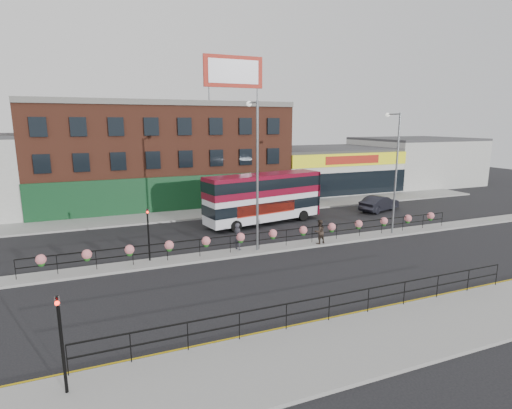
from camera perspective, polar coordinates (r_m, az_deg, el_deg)
name	(u,v)px	position (r m, az deg, el deg)	size (l,w,h in m)	color
ground	(273,249)	(26.97, 2.41, -6.40)	(120.00, 120.00, 0.00)	black
south_pavement	(398,334)	(17.62, 19.56, -17.06)	(60.00, 4.00, 0.15)	#969693
north_pavement	(220,212)	(37.82, -5.13, -1.06)	(60.00, 4.00, 0.15)	#969693
median	(273,248)	(26.95, 2.41, -6.25)	(60.00, 1.60, 0.15)	#969693
yellow_line_inner	(362,311)	(19.21, 14.88, -14.50)	(60.00, 0.10, 0.01)	gold
yellow_line_outer	(364,313)	(19.08, 15.21, -14.70)	(60.00, 0.10, 0.01)	gold
brick_building	(161,154)	(43.91, -13.38, 7.10)	(25.00, 12.21, 10.30)	brown
supermarket	(323,169)	(51.11, 9.58, 5.05)	(15.00, 12.25, 5.30)	silver
warehouse_east	(414,161)	(60.17, 21.67, 5.84)	(14.50, 12.00, 6.30)	#B5B6B0
billboard	(233,72)	(40.81, -3.24, 18.41)	(6.00, 0.29, 4.40)	#A41D10
median_railing	(273,234)	(26.67, 2.43, -4.26)	(30.04, 0.56, 1.23)	black
south_railing	(329,302)	(17.45, 10.44, -13.58)	(20.04, 0.05, 1.12)	black
double_decker_bus	(264,193)	(33.25, 1.18, 1.61)	(10.61, 4.32, 4.18)	silver
car	(379,203)	(40.03, 17.19, 0.17)	(4.86, 2.99, 1.51)	black
pedestrian_a	(238,236)	(26.19, -2.61, -4.56)	(0.65, 0.77, 1.80)	#34343D
pedestrian_b	(319,232)	(27.81, 9.04, -3.85)	(0.89, 0.73, 1.68)	#31271F
lamp_column_west	(256,163)	(25.42, -0.01, 5.90)	(0.34, 1.68, 9.55)	slate
lamp_column_east	(395,163)	(31.28, 19.20, 5.64)	(0.32, 1.56, 8.92)	slate
traffic_light_south	(60,323)	(13.70, -26.24, -14.99)	(0.15, 0.28, 3.65)	black
traffic_light_median	(148,223)	(24.58, -15.19, -2.61)	(0.15, 0.28, 3.65)	black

